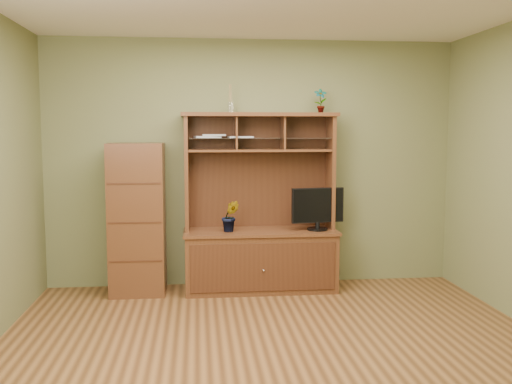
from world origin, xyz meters
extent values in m
cube|color=#4F2F16|center=(0.00, 0.00, -0.01)|extent=(4.50, 4.00, 0.02)
cube|color=olive|center=(0.00, 2.01, 1.35)|extent=(4.50, 0.02, 2.70)
cube|color=olive|center=(0.00, -2.01, 1.35)|extent=(4.50, 0.02, 2.70)
cube|color=#472A14|center=(0.06, 1.71, 0.31)|extent=(1.60, 0.55, 0.62)
cube|color=black|center=(0.06, 1.42, 0.31)|extent=(1.50, 0.01, 0.50)
sphere|color=silver|center=(0.06, 1.41, 0.28)|extent=(0.02, 0.02, 0.02)
cube|color=#472A14|center=(0.06, 1.71, 0.64)|extent=(1.64, 0.59, 0.03)
cube|color=#472A14|center=(-0.72, 1.80, 1.27)|extent=(0.04, 0.35, 1.25)
cube|color=#472A14|center=(0.84, 1.80, 1.27)|extent=(0.04, 0.35, 1.25)
cube|color=black|center=(0.06, 1.97, 1.27)|extent=(1.52, 0.02, 1.25)
cube|color=#472A14|center=(0.06, 1.80, 1.88)|extent=(1.66, 0.40, 0.04)
cube|color=#472A14|center=(0.06, 1.80, 1.50)|extent=(1.52, 0.32, 0.02)
cube|color=#472A14|center=(-0.19, 1.80, 1.69)|extent=(0.02, 0.31, 0.35)
cube|color=#472A14|center=(0.32, 1.80, 1.69)|extent=(0.02, 0.31, 0.35)
cube|color=silver|center=(0.06, 1.79, 1.63)|extent=(1.50, 0.27, 0.01)
cylinder|color=black|center=(0.67, 1.65, 0.66)|extent=(0.22, 0.22, 0.02)
cylinder|color=black|center=(0.67, 1.65, 0.71)|extent=(0.04, 0.04, 0.07)
cube|color=black|center=(0.67, 1.65, 0.92)|extent=(0.57, 0.12, 0.37)
imported|color=#32551D|center=(-0.26, 1.65, 0.82)|extent=(0.19, 0.15, 0.33)
imported|color=#306A25|center=(0.72, 1.80, 2.03)|extent=(0.14, 0.10, 0.26)
cylinder|color=silver|center=(-0.25, 1.80, 1.95)|extent=(0.06, 0.06, 0.11)
cylinder|color=#987B4C|center=(-0.25, 1.80, 2.10)|extent=(0.04, 0.04, 0.19)
cube|color=#ACADB1|center=(-0.49, 1.80, 1.64)|extent=(0.29, 0.24, 0.02)
cube|color=#ACADB1|center=(-0.42, 1.80, 1.66)|extent=(0.25, 0.19, 0.02)
cube|color=#ACADB1|center=(-0.14, 1.80, 1.64)|extent=(0.27, 0.22, 0.02)
cube|color=#472A14|center=(-1.23, 1.73, 0.79)|extent=(0.57, 0.51, 1.58)
cube|color=black|center=(-1.23, 1.47, 0.40)|extent=(0.53, 0.01, 0.02)
cube|color=black|center=(-1.23, 1.47, 0.79)|extent=(0.53, 0.01, 0.01)
cube|color=black|center=(-1.23, 1.47, 1.19)|extent=(0.53, 0.01, 0.02)
camera|label=1|loc=(-0.61, -4.28, 1.71)|focal=40.00mm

